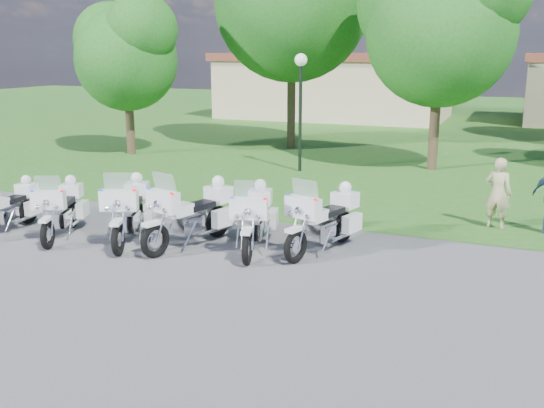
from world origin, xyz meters
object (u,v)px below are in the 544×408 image
at_px(motorcycle_1, 8,205).
at_px(motorcycle_6, 325,219).
at_px(motorcycle_2, 62,208).
at_px(motorcycle_5, 255,217).
at_px(bystander_a, 498,193).
at_px(motorcycle_3, 130,209).
at_px(motorcycle_4, 193,213).
at_px(lamp_post, 301,83).

xyz_separation_m(motorcycle_1, motorcycle_6, (7.44, 1.45, 0.08)).
height_order(motorcycle_1, motorcycle_2, motorcycle_2).
relative_size(motorcycle_5, bystander_a, 1.42).
xyz_separation_m(motorcycle_1, bystander_a, (10.79, 4.66, 0.24)).
bearing_deg(motorcycle_2, motorcycle_1, -15.65).
relative_size(motorcycle_3, motorcycle_6, 1.00).
distance_m(motorcycle_4, motorcycle_5, 1.40).
bearing_deg(motorcycle_6, motorcycle_4, 31.39).
relative_size(motorcycle_2, motorcycle_4, 0.87).
distance_m(motorcycle_1, motorcycle_2, 1.47).
bearing_deg(motorcycle_3, motorcycle_5, 168.99).
height_order(motorcycle_2, motorcycle_5, motorcycle_5).
xyz_separation_m(motorcycle_2, lamp_post, (2.45, 9.55, 2.46)).
relative_size(motorcycle_2, motorcycle_6, 0.91).
distance_m(lamp_post, bystander_a, 8.83).
distance_m(motorcycle_3, motorcycle_5, 2.92).
bearing_deg(motorcycle_1, motorcycle_5, -175.75).
bearing_deg(motorcycle_5, motorcycle_3, -4.67).
xyz_separation_m(motorcycle_3, motorcycle_4, (1.50, 0.24, 0.01)).
xyz_separation_m(motorcycle_4, motorcycle_6, (2.81, 0.75, -0.03)).
distance_m(motorcycle_1, motorcycle_5, 6.08).
height_order(motorcycle_1, motorcycle_5, motorcycle_5).
relative_size(motorcycle_1, motorcycle_3, 0.91).
bearing_deg(bystander_a, motorcycle_6, 56.76).
bearing_deg(bystander_a, motorcycle_3, 41.76).
bearing_deg(motorcycle_2, lamp_post, -126.37).
relative_size(motorcycle_4, lamp_post, 0.62).
bearing_deg(motorcycle_6, motorcycle_2, 28.59).
relative_size(motorcycle_6, bystander_a, 1.42).
height_order(motorcycle_1, lamp_post, lamp_post).
xyz_separation_m(motorcycle_2, bystander_a, (9.33, 4.49, 0.21)).
xyz_separation_m(motorcycle_3, motorcycle_5, (2.87, 0.53, -0.02)).
distance_m(motorcycle_4, bystander_a, 7.32).
height_order(motorcycle_2, motorcycle_3, motorcycle_3).
relative_size(motorcycle_1, motorcycle_6, 0.91).
bearing_deg(motorcycle_1, bystander_a, -161.74).
bearing_deg(motorcycle_5, motorcycle_1, -5.70).
bearing_deg(motorcycle_4, motorcycle_5, -151.63).
bearing_deg(motorcycle_2, motorcycle_4, 167.64).
height_order(motorcycle_2, motorcycle_4, motorcycle_4).
bearing_deg(bystander_a, motorcycle_1, 36.39).
bearing_deg(motorcycle_4, bystander_a, -130.68).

